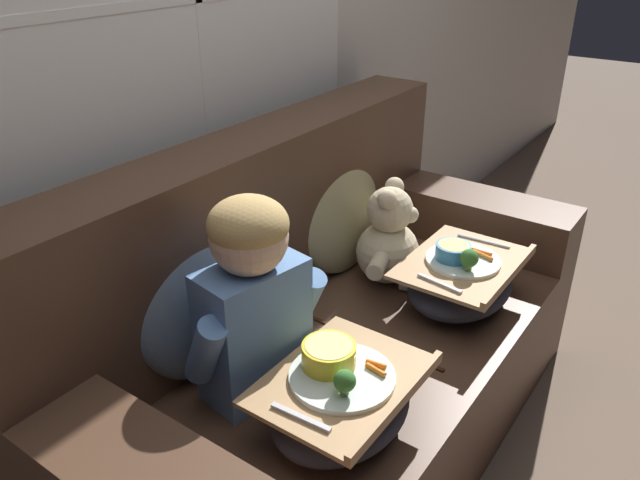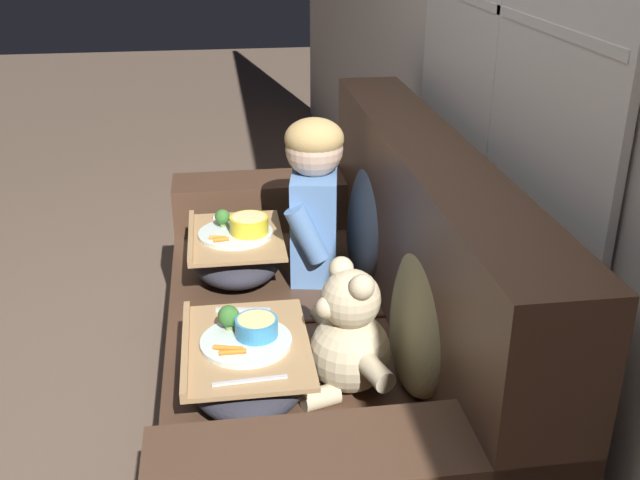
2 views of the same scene
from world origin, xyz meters
name	(u,v)px [view 1 (image 1 of 2)]	position (x,y,z in m)	size (l,w,h in m)	color
ground_plane	(340,439)	(0.00, 0.00, 0.00)	(14.00, 14.00, 0.00)	brown
couch	(322,345)	(0.00, 0.07, 0.34)	(1.76, 0.86, 0.95)	#4C3323
throw_pillow_behind_child	(196,294)	(-0.33, 0.24, 0.63)	(0.44, 0.21, 0.46)	slate
throw_pillow_behind_teddy	(339,208)	(0.33, 0.24, 0.63)	(0.44, 0.21, 0.45)	tan
child_figure	(252,291)	(-0.33, 0.04, 0.71)	(0.39, 0.21, 0.52)	#5B84BC
teddy_bear	(390,241)	(0.33, 0.04, 0.57)	(0.37, 0.27, 0.34)	beige
lap_tray_child	(341,400)	(-0.33, -0.21, 0.51)	(0.40, 0.30, 0.22)	#2D2D38
lap_tray_teddy	(460,281)	(0.33, -0.21, 0.51)	(0.41, 0.31, 0.22)	#2D2D38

